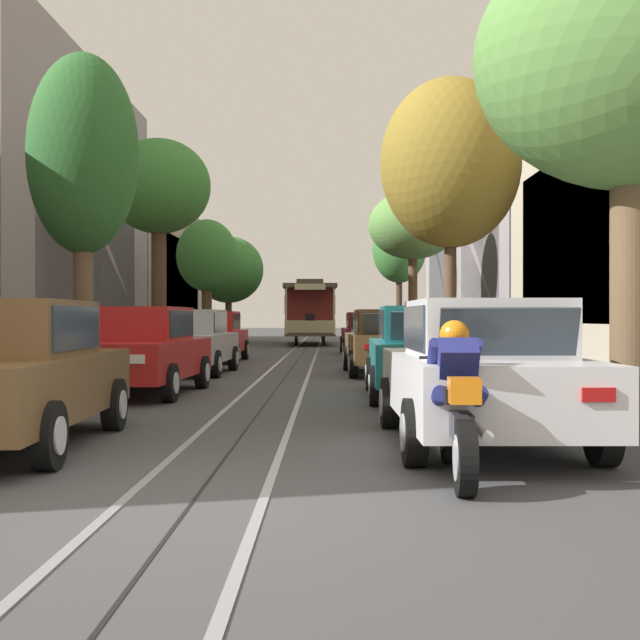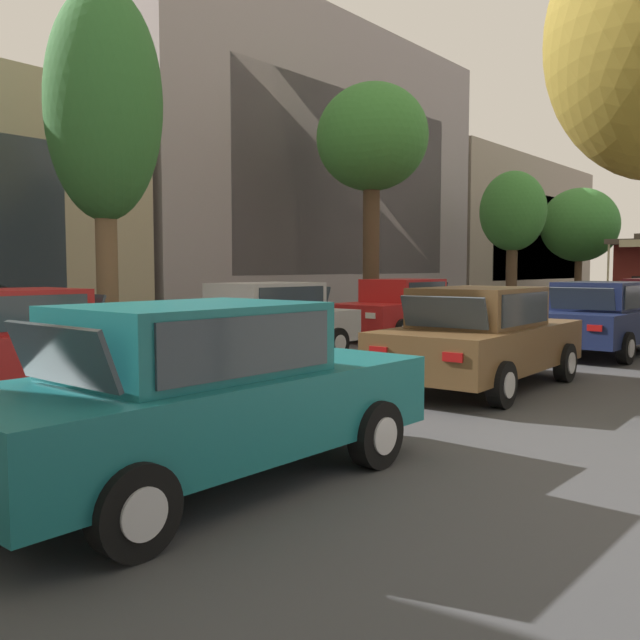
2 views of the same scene
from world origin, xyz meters
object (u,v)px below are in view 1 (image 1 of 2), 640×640
parked_car_brown_mid_right (386,342)px  street_tree_kerb_left_second (83,157)px  motorcycle_with_rider (456,404)px  street_tree_kerb_right_fourth (399,250)px  parked_car_teal_second_right (425,352)px  street_tree_kerb_right_mid (413,226)px  street_tree_kerb_right_second (450,164)px  cable_car_trolley (310,312)px  street_tree_kerb_right_near (632,64)px  pedestrian_on_left_pavement (524,340)px  parked_car_red_fourth_left (213,336)px  parked_car_brown_near_left (4,373)px  street_tree_kerb_left_fourth (207,257)px  parked_car_silver_mid_left (190,341)px  parked_car_red_second_left (140,350)px  parked_car_white_near_right (481,372)px  street_tree_kerb_left_far (229,270)px  parked_car_navy_fourth_right (380,336)px  parked_car_maroon_fifth_right (367,333)px  fire_hydrant (586,397)px  street_tree_kerb_left_mid (159,190)px

parked_car_brown_mid_right → street_tree_kerb_left_second: size_ratio=0.61×
motorcycle_with_rider → street_tree_kerb_right_fourth: bearing=85.9°
parked_car_teal_second_right → street_tree_kerb_right_mid: (1.81, 19.94, 4.37)m
street_tree_kerb_right_second → cable_car_trolley: bearing=102.1°
street_tree_kerb_right_near → pedestrian_on_left_pavement: street_tree_kerb_right_near is taller
parked_car_red_fourth_left → street_tree_kerb_right_fourth: size_ratio=0.63×
parked_car_brown_near_left → motorcycle_with_rider: parked_car_brown_near_left is taller
parked_car_brown_near_left → street_tree_kerb_left_second: street_tree_kerb_left_second is taller
street_tree_kerb_left_fourth → motorcycle_with_rider: 31.25m
street_tree_kerb_right_near → street_tree_kerb_left_second: bearing=139.6°
parked_car_teal_second_right → parked_car_silver_mid_left: bearing=130.0°
parked_car_red_second_left → parked_car_brown_mid_right: (4.82, 5.34, 0.00)m
parked_car_silver_mid_left → parked_car_white_near_right: 12.40m
pedestrian_on_left_pavement → street_tree_kerb_left_fourth: bearing=118.4°
parked_car_teal_second_right → street_tree_kerb_left_far: size_ratio=0.74×
street_tree_kerb_right_fourth → street_tree_kerb_right_near: bearing=-90.0°
parked_car_navy_fourth_right → street_tree_kerb_left_fourth: bearing=121.4°
parked_car_navy_fourth_right → street_tree_kerb_left_second: 11.16m
parked_car_brown_mid_right → street_tree_kerb_left_fourth: bearing=112.0°
parked_car_red_second_left → pedestrian_on_left_pavement: 8.85m
street_tree_kerb_left_far → parked_car_teal_second_right: bearing=-77.0°
parked_car_brown_mid_right → parked_car_teal_second_right: bearing=-87.6°
pedestrian_on_left_pavement → parked_car_red_second_left: bearing=-152.8°
parked_car_teal_second_right → street_tree_kerb_left_far: (-7.25, 31.54, 3.23)m
parked_car_teal_second_right → parked_car_navy_fourth_right: bearing=90.3°
parked_car_teal_second_right → street_tree_kerb_right_mid: size_ratio=0.66×
parked_car_maroon_fifth_right → fire_hydrant: (1.69, -21.33, -0.38)m
parked_car_silver_mid_left → motorcycle_with_rider: size_ratio=2.22×
street_tree_kerb_right_mid → parked_car_brown_near_left: bearing=-105.3°
street_tree_kerb_left_second → parked_car_maroon_fifth_right: bearing=62.9°
street_tree_kerb_left_second → motorcycle_with_rider: street_tree_kerb_left_second is taller
parked_car_red_second_left → parked_car_red_fourth_left: bearing=91.3°
parked_car_brown_near_left → street_tree_kerb_left_mid: bearing=96.7°
street_tree_kerb_right_near → street_tree_kerb_right_fourth: street_tree_kerb_right_fourth is taller
street_tree_kerb_right_mid → street_tree_kerb_right_fourth: street_tree_kerb_right_fourth is taller
parked_car_teal_second_right → pedestrian_on_left_pavement: parked_car_teal_second_right is taller
parked_car_maroon_fifth_right → street_tree_kerb_right_near: size_ratio=0.71×
cable_car_trolley → pedestrian_on_left_pavement: 24.89m
parked_car_silver_mid_left → street_tree_kerb_left_far: (-2.16, 25.46, 3.23)m
street_tree_kerb_left_second → parked_car_brown_mid_right: bearing=17.6°
parked_car_red_fourth_left → street_tree_kerb_left_fourth: (-1.90, 11.54, 3.33)m
street_tree_kerb_right_fourth → motorcycle_with_rider: 37.81m
motorcycle_with_rider → parked_car_navy_fourth_right: bearing=88.5°
parked_car_silver_mid_left → parked_car_maroon_fifth_right: bearing=66.3°
motorcycle_with_rider → street_tree_kerb_right_mid: bearing=85.0°
cable_car_trolley → motorcycle_with_rider: (2.12, -36.06, -1.01)m
parked_car_brown_near_left → fire_hydrant: (6.61, 1.29, -0.38)m
parked_car_silver_mid_left → parked_car_maroon_fifth_right: size_ratio=1.00×
street_tree_kerb_right_second → street_tree_kerb_right_mid: 11.44m
parked_car_white_near_right → street_tree_kerb_left_far: 37.61m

